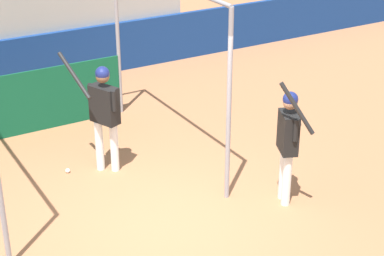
# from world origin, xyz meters

# --- Properties ---
(ground_plane) EXTENTS (60.00, 60.00, 0.00)m
(ground_plane) POSITION_xyz_m (0.00, 0.00, 0.00)
(ground_plane) COLOR #9E6642
(outfield_wall) EXTENTS (24.00, 0.12, 1.11)m
(outfield_wall) POSITION_xyz_m (0.00, 6.19, 0.56)
(outfield_wall) COLOR navy
(outfield_wall) RESTS_ON ground
(bleacher_section) EXTENTS (7.60, 2.40, 2.39)m
(bleacher_section) POSITION_xyz_m (-0.00, 7.45, 1.19)
(bleacher_section) COLOR #9E9E99
(bleacher_section) RESTS_ON ground
(batting_cage) EXTENTS (3.34, 3.81, 2.92)m
(batting_cage) POSITION_xyz_m (-0.47, 3.19, 1.28)
(batting_cage) COLOR gray
(batting_cage) RESTS_ON ground
(player_batter) EXTENTS (0.70, 0.82, 1.94)m
(player_batter) POSITION_xyz_m (-0.03, 1.92, 1.07)
(player_batter) COLOR white
(player_batter) RESTS_ON ground
(player_waiting) EXTENTS (0.52, 0.76, 1.99)m
(player_waiting) POSITION_xyz_m (1.83, -0.31, 1.04)
(player_waiting) COLOR white
(player_waiting) RESTS_ON ground
(baseball) EXTENTS (0.07, 0.07, 0.07)m
(baseball) POSITION_xyz_m (-0.62, 2.15, 0.04)
(baseball) COLOR white
(baseball) RESTS_ON ground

